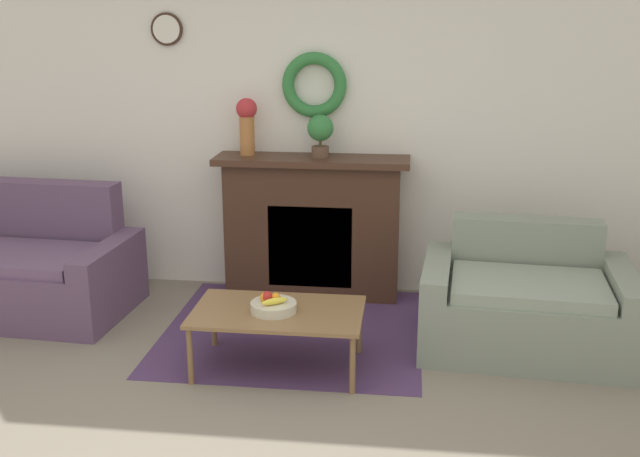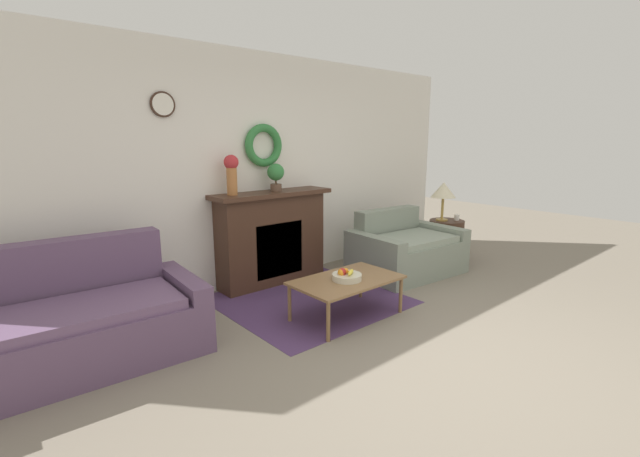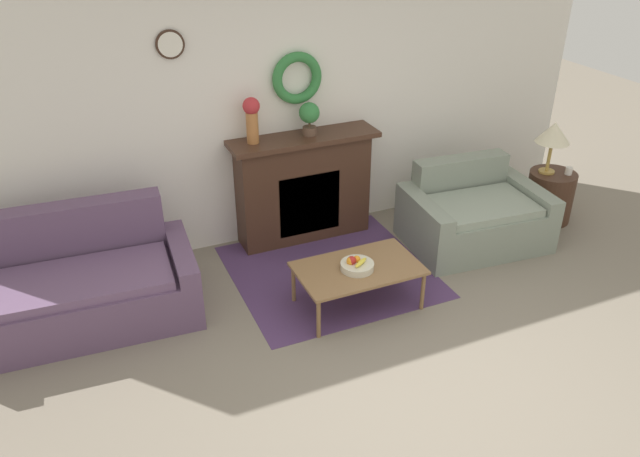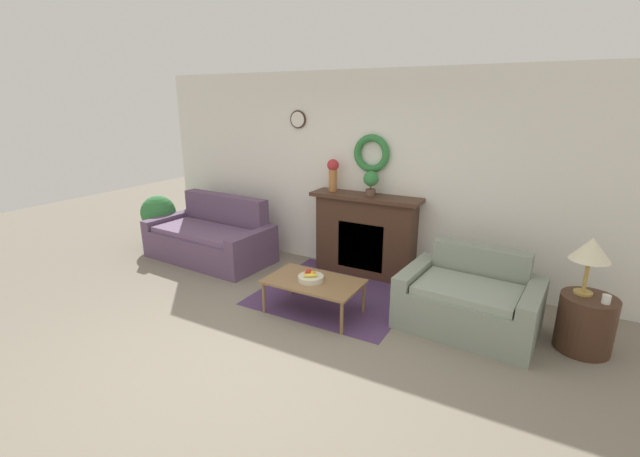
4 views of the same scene
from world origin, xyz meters
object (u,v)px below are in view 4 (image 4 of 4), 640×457
at_px(fireplace, 365,235).
at_px(table_lamp, 591,250).
at_px(potted_plant_floor_by_couch, 158,214).
at_px(potted_plant_on_mantel, 371,181).
at_px(couch_left, 212,238).
at_px(fruit_bowl, 310,277).
at_px(mug, 606,299).
at_px(coffee_table, 314,283).
at_px(loveseat_right, 469,301).
at_px(side_table_by_loveseat, 585,323).
at_px(vase_on_mantel_left, 333,172).

xyz_separation_m(fireplace, table_lamp, (2.53, -0.67, 0.42)).
bearing_deg(potted_plant_floor_by_couch, potted_plant_on_mantel, 8.24).
height_order(couch_left, fruit_bowl, couch_left).
bearing_deg(fireplace, fruit_bowl, -92.97).
bearing_deg(mug, potted_plant_floor_by_couch, 177.33).
height_order(coffee_table, potted_plant_floor_by_couch, potted_plant_floor_by_couch).
bearing_deg(table_lamp, loveseat_right, -172.72).
relative_size(couch_left, side_table_by_loveseat, 3.54).
bearing_deg(potted_plant_floor_by_couch, loveseat_right, -3.18).
distance_m(fruit_bowl, side_table_by_loveseat, 2.74).
bearing_deg(potted_plant_floor_by_couch, vase_on_mantel_left, 10.18).
relative_size(table_lamp, potted_plant_floor_by_couch, 0.67).
xyz_separation_m(couch_left, potted_plant_floor_by_couch, (-1.17, 0.05, 0.22)).
xyz_separation_m(fireplace, side_table_by_loveseat, (2.60, -0.72, -0.29)).
bearing_deg(vase_on_mantel_left, potted_plant_floor_by_couch, -169.82).
height_order(fruit_bowl, side_table_by_loveseat, side_table_by_loveseat).
bearing_deg(coffee_table, vase_on_mantel_left, 109.07).
bearing_deg(couch_left, fruit_bowl, -16.30).
distance_m(fireplace, table_lamp, 2.65).
bearing_deg(couch_left, potted_plant_on_mantel, 16.78).
distance_m(fireplace, potted_plant_floor_by_couch, 3.47).
xyz_separation_m(coffee_table, potted_plant_floor_by_couch, (-3.39, 0.81, 0.18)).
height_order(fireplace, loveseat_right, fireplace).
xyz_separation_m(fruit_bowl, potted_plant_on_mantel, (0.13, 1.34, 0.88)).
xyz_separation_m(fireplace, potted_plant_on_mantel, (0.06, -0.01, 0.75)).
xyz_separation_m(fruit_bowl, table_lamp, (2.60, 0.68, 0.55)).
height_order(side_table_by_loveseat, potted_plant_floor_by_couch, potted_plant_floor_by_couch).
xyz_separation_m(table_lamp, potted_plant_floor_by_couch, (-5.97, 0.15, -0.45)).
distance_m(couch_left, coffee_table, 2.35).
xyz_separation_m(coffee_table, side_table_by_loveseat, (2.64, 0.61, -0.08)).
distance_m(loveseat_right, coffee_table, 1.67).
bearing_deg(mug, fruit_bowl, -168.89).
relative_size(table_lamp, potted_plant_on_mantel, 1.73).
bearing_deg(side_table_by_loveseat, table_lamp, 141.34).
height_order(side_table_by_loveseat, mug, mug).
height_order(coffee_table, mug, mug).
bearing_deg(potted_plant_on_mantel, mug, -16.68).
distance_m(coffee_table, vase_on_mantel_left, 1.74).
distance_m(couch_left, table_lamp, 4.84).
bearing_deg(fruit_bowl, couch_left, 160.27).
distance_m(mug, potted_plant_on_mantel, 2.85).
relative_size(loveseat_right, vase_on_mantel_left, 3.27).
distance_m(loveseat_right, vase_on_mantel_left, 2.45).
height_order(couch_left, mug, couch_left).
xyz_separation_m(table_lamp, mug, (0.17, -0.14, -0.40)).
height_order(fruit_bowl, mug, mug).
xyz_separation_m(mug, vase_on_mantel_left, (-3.21, 0.81, 0.78)).
bearing_deg(fireplace, potted_plant_on_mantel, -12.91).
bearing_deg(potted_plant_floor_by_couch, couch_left, -2.25).
bearing_deg(potted_plant_floor_by_couch, table_lamp, -1.44).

